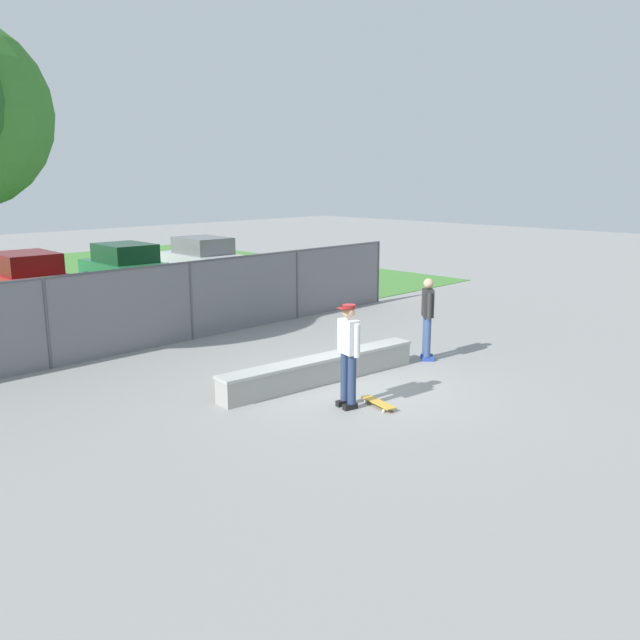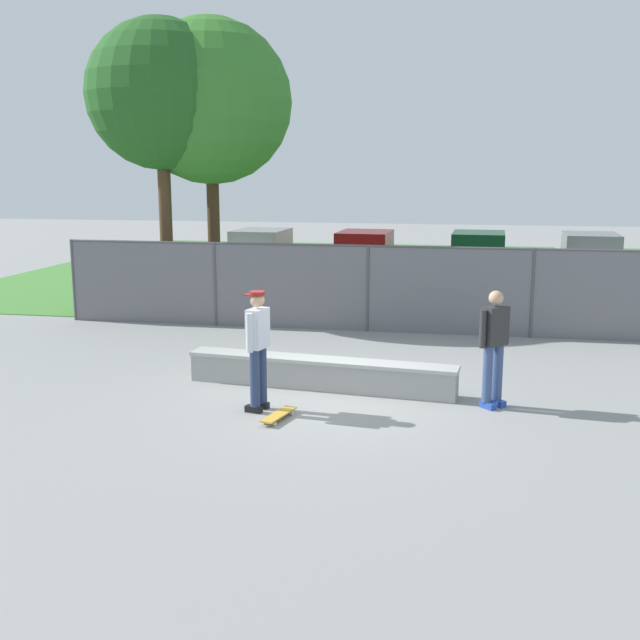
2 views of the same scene
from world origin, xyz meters
name	(u,v)px [view 2 (image 2 of 2)]	position (x,y,z in m)	size (l,w,h in m)	color
ground_plane	(325,400)	(0.00, 0.00, 0.00)	(80.00, 80.00, 0.00)	gray
grass_strip	(403,272)	(0.00, 15.64, 0.01)	(26.30, 20.00, 0.02)	#478438
concrete_ledge	(320,373)	(-0.20, 0.63, 0.26)	(4.61, 0.98, 0.52)	#999993
skateboarder	(258,345)	(-0.90, -0.72, 1.03)	(0.36, 0.59, 1.84)	black
skateboard	(279,415)	(-0.50, -1.08, 0.07)	(0.39, 0.82, 0.09)	gold
chainlink_fence	(368,285)	(0.00, 5.34, 1.06)	(14.37, 0.07, 1.96)	#4C4C51
tree_near_left	(161,96)	(-5.28, 6.69, 5.36)	(3.63, 3.63, 7.20)	#513823
tree_near_right	(210,102)	(-4.30, 7.50, 5.25)	(4.11, 4.11, 7.33)	#47301E
car_white	(260,255)	(-4.47, 12.73, 0.84)	(2.15, 4.27, 1.66)	silver
car_red	(364,257)	(-1.03, 12.66, 0.84)	(2.15, 4.27, 1.66)	#B21E1E
car_green	(478,259)	(2.54, 12.98, 0.84)	(2.15, 4.27, 1.66)	#1E6638
car_silver	(590,260)	(5.94, 13.10, 0.84)	(2.15, 4.27, 1.66)	#B7BABF
bystander	(494,343)	(2.59, 0.13, 1.01)	(0.46, 0.45, 1.82)	#2647A5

